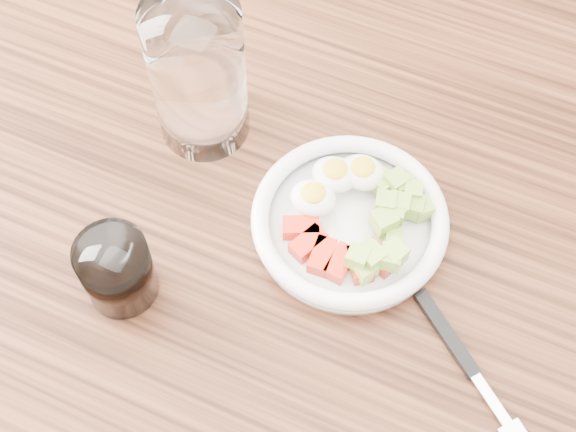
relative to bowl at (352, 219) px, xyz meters
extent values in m
cube|color=brown|center=(-0.70, 0.31, -0.42)|extent=(0.07, 0.07, 0.73)
cube|color=#582C18|center=(-0.05, -0.04, -0.04)|extent=(1.50, 0.90, 0.04)
cylinder|color=white|center=(0.00, 0.00, -0.01)|extent=(0.19, 0.19, 0.01)
torus|color=white|center=(0.00, 0.00, 0.00)|extent=(0.19, 0.19, 0.02)
cube|color=red|center=(-0.04, -0.03, 0.00)|extent=(0.04, 0.03, 0.02)
cube|color=red|center=(-0.03, -0.04, 0.00)|extent=(0.03, 0.04, 0.02)
cube|color=red|center=(-0.01, -0.05, 0.00)|extent=(0.02, 0.04, 0.02)
cube|color=red|center=(0.01, -0.05, 0.00)|extent=(0.02, 0.04, 0.02)
cube|color=red|center=(0.03, -0.04, 0.00)|extent=(0.04, 0.04, 0.02)
cube|color=red|center=(0.04, -0.03, 0.00)|extent=(0.04, 0.03, 0.02)
ellipsoid|color=white|center=(-0.03, 0.03, 0.01)|extent=(0.05, 0.04, 0.03)
ellipsoid|color=yellow|center=(-0.03, 0.03, 0.02)|extent=(0.02, 0.02, 0.01)
ellipsoid|color=white|center=(-0.01, 0.05, 0.01)|extent=(0.05, 0.04, 0.03)
ellipsoid|color=yellow|center=(-0.01, 0.05, 0.02)|extent=(0.02, 0.02, 0.01)
ellipsoid|color=white|center=(-0.04, 0.00, 0.01)|extent=(0.05, 0.04, 0.03)
ellipsoid|color=yellow|center=(-0.04, 0.00, 0.02)|extent=(0.02, 0.02, 0.01)
cube|color=#A3C64C|center=(0.03, 0.04, 0.01)|extent=(0.02, 0.02, 0.02)
cube|color=#A3C64C|center=(0.04, 0.03, 0.02)|extent=(0.02, 0.02, 0.02)
cube|color=#A3C64C|center=(0.03, -0.03, 0.00)|extent=(0.03, 0.03, 0.02)
cube|color=#A3C64C|center=(0.02, -0.05, 0.02)|extent=(0.02, 0.02, 0.02)
cube|color=#A3C64C|center=(0.03, -0.04, 0.02)|extent=(0.03, 0.03, 0.02)
cube|color=#A3C64C|center=(0.03, -0.05, 0.01)|extent=(0.03, 0.03, 0.02)
cube|color=#A3C64C|center=(0.05, 0.03, 0.01)|extent=(0.02, 0.02, 0.02)
cube|color=#A3C64C|center=(0.04, 0.05, 0.01)|extent=(0.02, 0.02, 0.02)
cube|color=#A3C64C|center=(0.05, -0.01, 0.00)|extent=(0.02, 0.02, 0.02)
cube|color=#A3C64C|center=(0.03, 0.00, 0.01)|extent=(0.03, 0.03, 0.02)
cube|color=#A3C64C|center=(0.03, -0.04, 0.00)|extent=(0.03, 0.03, 0.02)
cube|color=#A3C64C|center=(0.02, 0.05, 0.01)|extent=(0.03, 0.03, 0.02)
cube|color=#A3C64C|center=(0.06, 0.04, 0.00)|extent=(0.03, 0.03, 0.02)
cube|color=#A3C64C|center=(0.05, -0.03, 0.02)|extent=(0.03, 0.03, 0.02)
cube|color=#A3C64C|center=(0.04, 0.02, 0.02)|extent=(0.02, 0.02, 0.02)
cube|color=#A3C64C|center=(0.03, 0.05, 0.01)|extent=(0.03, 0.03, 0.02)
cube|color=#A3C64C|center=(0.04, 0.01, 0.02)|extent=(0.02, 0.02, 0.02)
cube|color=#A3C64C|center=(0.04, 0.01, 0.01)|extent=(0.02, 0.02, 0.02)
cube|color=#A3C64C|center=(0.05, -0.03, 0.02)|extent=(0.02, 0.02, 0.02)
cube|color=#A3C64C|center=(0.05, -0.03, 0.01)|extent=(0.02, 0.02, 0.02)
cube|color=#A3C64C|center=(0.03, 0.02, 0.02)|extent=(0.02, 0.02, 0.02)
cube|color=#A3C64C|center=(0.05, 0.04, 0.01)|extent=(0.02, 0.02, 0.02)
cube|color=black|center=(0.12, -0.07, -0.01)|extent=(0.08, 0.07, 0.01)
cube|color=silver|center=(0.18, -0.11, -0.01)|extent=(0.05, 0.04, 0.00)
cylinder|color=white|center=(-0.19, 0.05, 0.07)|extent=(0.10, 0.10, 0.17)
cylinder|color=white|center=(-0.17, -0.15, 0.02)|extent=(0.07, 0.07, 0.08)
cylinder|color=black|center=(-0.17, -0.15, 0.02)|extent=(0.06, 0.06, 0.07)
camera|label=1|loc=(0.10, -0.37, 0.69)|focal=50.00mm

